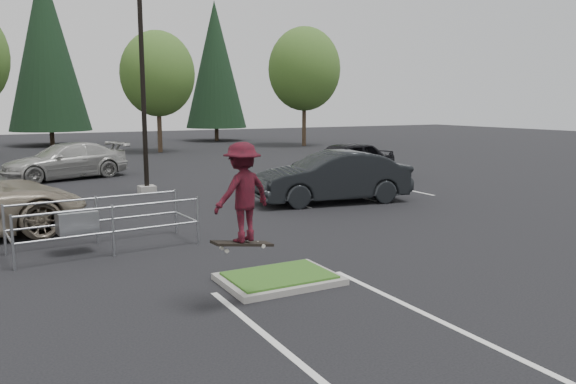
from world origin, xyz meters
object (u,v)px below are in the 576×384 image
conif_c (215,65)px  car_far_silver (67,161)px  cart_corral (84,221)px  skateboarder (242,193)px  decid_c (157,77)px  car_r_charc (332,177)px  conif_b (46,47)px  decid_d (304,72)px  car_r_black (345,161)px  light_pole (142,73)px

conif_c → car_far_silver: size_ratio=2.23×
cart_corral → skateboarder: bearing=-75.4°
decid_c → cart_corral: decid_c is taller
skateboarder → car_r_charc: bearing=-145.9°
decid_c → conif_b: (-5.99, 10.67, 2.59)m
decid_d → car_r_black: size_ratio=1.84×
decid_c → conif_c: size_ratio=0.67×
light_pole → skateboarder: size_ratio=5.68×
cart_corral → car_far_silver: 13.96m
decid_d → car_r_charc: bearing=-117.7°
skateboarder → car_r_black: 16.36m
cart_corral → car_far_silver: (1.35, 13.89, 0.07)m
cart_corral → car_r_black: bearing=26.6°
decid_c → skateboarder: 31.83m
conif_c → car_far_silver: conif_c is taller
conif_b → skateboarder: bearing=-91.7°
cart_corral → conif_c: bearing=59.9°
conif_c → decid_d: bearing=-66.5°
decid_c → car_r_black: size_ratio=1.63×
conif_b → decid_d: bearing=-29.5°
car_r_charc → cart_corral: bearing=-62.4°
decid_d → skateboarder: size_ratio=5.29×
light_pole → decid_d: light_pole is taller
light_pole → skateboarder: bearing=-97.5°
light_pole → cart_corral: bearing=-113.7°
decid_d → skateboarder: 36.95m
decid_c → car_far_silver: decid_c is taller
decid_c → car_far_silver: 14.75m
decid_c → conif_c: 12.65m
conif_c → conif_b: bearing=175.9°
conif_b → cart_corral: size_ratio=3.39×
decid_c → decid_d: size_ratio=0.89×
skateboarder → car_far_silver: 19.04m
decid_d → car_far_silver: (-19.61, -12.33, -5.10)m
light_pole → car_far_silver: bearing=109.5°
skateboarder → car_r_charc: (6.92, 8.00, -1.10)m
conif_c → car_r_black: 29.01m
conif_b → car_r_black: 31.24m
decid_c → cart_corral: bearing=-109.2°
cart_corral → car_r_charc: (8.69, 2.89, 0.15)m
light_pole → car_r_black: size_ratio=1.97×
conif_b → car_far_silver: size_ratio=2.58×
decid_c → conif_b: bearing=119.3°
cart_corral → car_r_black: car_r_black is taller
light_pole → decid_c: size_ratio=1.21×
decid_d → conif_c: conif_c is taller
skateboarder → car_far_silver: skateboarder is taller
decid_d → car_r_black: 21.35m
decid_d → cart_corral: size_ratio=2.21×
skateboarder → car_r_black: size_ratio=0.35×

